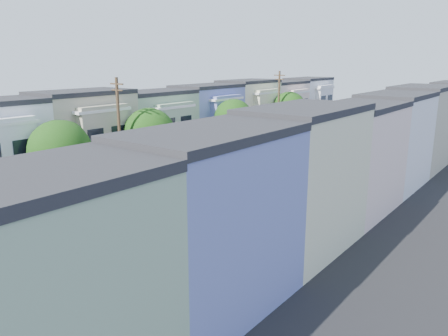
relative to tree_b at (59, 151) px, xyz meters
name	(u,v)px	position (x,y,z in m)	size (l,w,h in m)	color
ground	(157,217)	(6.30, 3.70, -4.87)	(160.00, 160.00, 0.00)	black
road_slab	(264,176)	(6.30, 18.70, -4.86)	(12.00, 70.00, 0.02)	black
curb_left	(218,167)	(0.25, 18.70, -4.80)	(0.30, 70.00, 0.15)	gray
curb_right	(319,186)	(12.35, 18.70, -4.80)	(0.30, 70.00, 0.15)	gray
sidewalk_left	(209,165)	(-1.05, 18.70, -4.80)	(2.60, 70.00, 0.15)	gray
sidewalk_right	(332,188)	(13.65, 18.70, -4.80)	(2.60, 70.00, 0.15)	gray
centerline	(264,176)	(6.30, 18.70, -4.87)	(0.12, 70.00, 0.01)	gold
townhouse_row_left	(184,161)	(-4.85, 18.70, -4.87)	(5.00, 70.00, 8.50)	#FFDECE
townhouse_row_right	(373,197)	(17.45, 18.70, -4.87)	(5.00, 70.00, 8.50)	#FFDECE
tree_b	(59,151)	(0.00, 0.00, 0.00)	(4.70, 4.70, 7.24)	black
tree_c	(149,134)	(0.00, 9.01, 0.12)	(4.70, 4.70, 7.37)	black
tree_d	(233,119)	(0.00, 21.73, 0.18)	(4.43, 4.43, 7.29)	black
tree_e	(288,109)	(0.00, 34.29, 0.15)	(4.70, 4.70, 7.40)	black
tree_far_r	(381,128)	(13.20, 32.52, -0.94)	(3.02, 3.02, 5.50)	black
utility_pole_near	(120,137)	(0.00, 5.70, 0.28)	(1.60, 0.26, 10.00)	#42301E
utility_pole_far	(278,110)	(0.00, 31.70, 0.28)	(1.60, 0.26, 10.00)	#42301E
fedex_truck	(267,171)	(8.44, 15.82, -3.37)	(2.16, 5.60, 2.69)	white
lead_sedan	(304,167)	(8.91, 22.16, -4.14)	(2.44, 5.29, 1.47)	black
parked_left_b	(35,220)	(1.40, -3.22, -4.21)	(1.40, 3.97, 1.32)	black
parked_left_c	(105,200)	(1.40, 2.71, -4.23)	(1.79, 4.27, 1.28)	silver
parked_left_d	(210,168)	(1.40, 15.92, -4.25)	(1.73, 4.12, 1.24)	#420604
parked_right_a	(133,254)	(11.20, -2.72, -4.12)	(2.51, 5.45, 1.51)	#4B4F52
parked_right_b	(196,228)	(11.20, 2.71, -4.21)	(1.56, 4.08, 1.32)	silver
parked_right_c	(320,171)	(11.20, 21.30, -4.10)	(2.55, 5.54, 1.54)	black
parked_right_d	(364,153)	(11.20, 33.16, -4.23)	(1.37, 3.88, 1.29)	black
motorcycle	(39,306)	(11.49, -8.67, -4.43)	(0.29, 2.11, 0.84)	black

